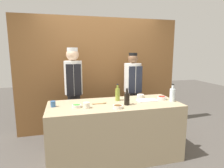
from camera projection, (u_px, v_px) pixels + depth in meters
The scene contains 16 objects.
ground_plane at pixel (114, 156), 3.08m from camera, with size 14.00×14.00×0.00m, color #4C4742.
cabinet_wall at pixel (100, 75), 4.06m from camera, with size 3.43×0.18×2.40m.
counter at pixel (115, 130), 3.00m from camera, with size 2.05×0.83×0.90m.
sauce_bowl_red at pixel (162, 98), 3.15m from camera, with size 0.15×0.15×0.05m.
sauce_bowl_brown at pixel (118, 107), 2.67m from camera, with size 0.14×0.14×0.04m.
sauce_bowl_green at pixel (77, 106), 2.71m from camera, with size 0.13×0.13×0.04m.
sauce_bowl_white at pixel (140, 96), 3.32m from camera, with size 0.12×0.12×0.05m.
cutting_board at pixel (147, 100), 3.07m from camera, with size 0.32×0.18×0.02m.
bottle_oil at pixel (118, 94), 3.08m from camera, with size 0.08×0.08×0.28m.
bottle_soy at pixel (127, 98), 2.83m from camera, with size 0.08×0.08×0.26m.
bottle_clear at pixel (172, 95), 3.03m from camera, with size 0.09×0.09×0.29m.
cup_blue at pixel (53, 104), 2.74m from camera, with size 0.07×0.07×0.09m.
cup_cream at pixel (87, 105), 2.68m from camera, with size 0.09×0.09×0.08m.
wooden_spoon at pixel (101, 103), 2.89m from camera, with size 0.23×0.04×0.02m.
chef_left at pixel (74, 90), 3.51m from camera, with size 0.33×0.33×1.77m.
chef_right at pixel (132, 91), 3.81m from camera, with size 0.34×0.34×1.68m.
Camera 1 is at (-0.75, -2.73, 1.70)m, focal length 30.00 mm.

